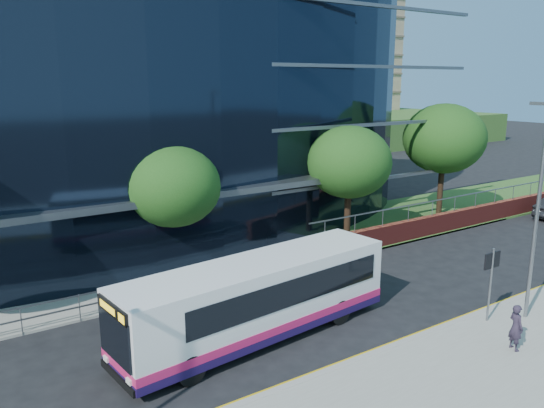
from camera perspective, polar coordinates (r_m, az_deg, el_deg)
ground at (r=19.44m, az=10.23°, el=-14.11°), size 200.00×200.00×0.00m
kerb at (r=18.78m, az=12.42°, el=-14.97°), size 80.00×0.25×0.16m
yellow_line_outer at (r=18.94m, az=11.96°, el=-14.95°), size 80.00×0.08×0.01m
yellow_line_inner at (r=19.03m, az=11.63°, el=-14.79°), size 80.00×0.08×0.01m
far_forecourt at (r=25.64m, az=-17.75°, el=-7.56°), size 50.00×8.00×0.10m
grass_verge at (r=43.94m, az=23.05°, el=0.54°), size 36.00×8.00×0.12m
glass_office at (r=34.14m, az=-20.17°, el=10.94°), size 44.00×23.10×16.00m
retaining_wall at (r=38.58m, az=24.38°, el=-0.37°), size 34.00×0.40×2.11m
guard_railings at (r=21.29m, az=-20.05°, el=-9.81°), size 24.00×0.05×1.10m
apartment_block at (r=82.40m, az=-1.30°, el=14.70°), size 60.00×42.00×30.00m
street_sign at (r=20.94m, az=22.54°, el=-6.53°), size 0.85×0.09×2.80m
tree_far_b at (r=24.09m, az=-10.58°, el=1.84°), size 4.29×4.29×6.05m
tree_far_c at (r=28.99m, az=8.30°, el=4.47°), size 4.62×4.62×6.51m
tree_far_d at (r=36.13m, az=18.02°, el=6.70°), size 5.28×5.28×7.44m
tree_dist_e at (r=63.74m, az=1.00°, el=9.25°), size 4.62×4.62×6.51m
tree_dist_f at (r=75.46m, az=10.29°, el=9.40°), size 4.29×4.29×6.05m
streetlight_east at (r=21.29m, az=26.64°, el=-0.19°), size 0.15×0.77×8.00m
city_bus at (r=18.69m, az=-1.28°, el=-10.00°), size 10.58×3.42×2.81m
pedestrian at (r=19.57m, az=24.75°, el=-11.95°), size 0.53×0.66×1.57m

